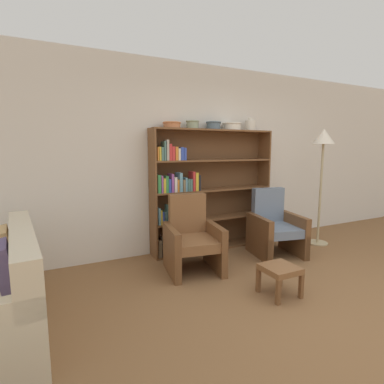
% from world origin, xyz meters
% --- Properties ---
extents(ground_plane, '(24.00, 24.00, 0.00)m').
position_xyz_m(ground_plane, '(0.00, 0.00, 0.00)').
color(ground_plane, brown).
extents(wall_back, '(12.00, 0.06, 2.75)m').
position_xyz_m(wall_back, '(0.00, 2.41, 1.38)').
color(wall_back, silver).
rests_on(wall_back, ground).
extents(bookshelf, '(1.93, 0.30, 1.80)m').
position_xyz_m(bookshelf, '(-0.31, 2.24, 0.89)').
color(bookshelf, brown).
rests_on(bookshelf, ground).
extents(bowl_cream, '(0.26, 0.26, 0.08)m').
position_xyz_m(bowl_cream, '(-0.78, 2.22, 1.85)').
color(bowl_cream, '#C67547').
rests_on(bowl_cream, bookshelf).
extents(bowl_slate, '(0.19, 0.19, 0.11)m').
position_xyz_m(bowl_slate, '(-0.47, 2.22, 1.87)').
color(bowl_slate, gray).
rests_on(bowl_slate, bookshelf).
extents(bowl_olive, '(0.22, 0.22, 0.11)m').
position_xyz_m(bowl_olive, '(-0.13, 2.22, 1.86)').
color(bowl_olive, slate).
rests_on(bowl_olive, bookshelf).
extents(bowl_stoneware, '(0.29, 0.29, 0.11)m').
position_xyz_m(bowl_stoneware, '(0.19, 2.22, 1.86)').
color(bowl_stoneware, silver).
rests_on(bowl_stoneware, bookshelf).
extents(vase_tall, '(0.16, 0.16, 0.20)m').
position_xyz_m(vase_tall, '(0.54, 2.22, 1.89)').
color(vase_tall, silver).
rests_on(vase_tall, bookshelf).
extents(armchair_leather, '(0.74, 0.78, 0.94)m').
position_xyz_m(armchair_leather, '(-0.78, 1.61, 0.39)').
color(armchair_leather, brown).
rests_on(armchair_leather, ground).
extents(armchair_cushioned, '(0.76, 0.79, 0.94)m').
position_xyz_m(armchair_cushioned, '(0.55, 1.60, 0.39)').
color(armchair_cushioned, brown).
rests_on(armchair_cushioned, ground).
extents(floor_lamp, '(0.33, 0.33, 1.83)m').
position_xyz_m(floor_lamp, '(1.52, 1.66, 1.55)').
color(floor_lamp, tan).
rests_on(floor_lamp, ground).
extents(footstool, '(0.34, 0.34, 0.32)m').
position_xyz_m(footstool, '(-0.26, 0.60, 0.26)').
color(footstool, brown).
rests_on(footstool, ground).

